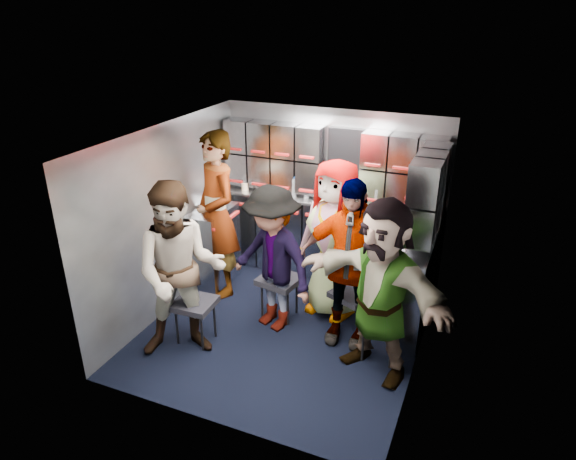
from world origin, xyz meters
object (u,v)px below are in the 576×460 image
at_px(jump_seat_mid_left, 279,282).
at_px(jump_seat_near_right, 381,324).
at_px(jump_seat_mid_right, 352,296).
at_px(attendant_standing, 217,215).
at_px(jump_seat_near_left, 194,306).
at_px(attendant_arc_d, 349,264).
at_px(attendant_arc_e, 381,290).
at_px(attendant_arc_a, 180,272).
at_px(attendant_arc_c, 334,240).
at_px(jump_seat_center, 338,273).
at_px(attendant_arc_b, 272,259).

relative_size(jump_seat_mid_left, jump_seat_near_right, 1.11).
height_order(jump_seat_mid_right, jump_seat_near_right, jump_seat_mid_right).
relative_size(jump_seat_mid_left, attendant_standing, 0.25).
xyz_separation_m(jump_seat_mid_left, attendant_standing, (-0.90, 0.26, 0.55)).
relative_size(jump_seat_near_left, attendant_arc_d, 0.27).
bearing_deg(attendant_arc_e, jump_seat_mid_right, 149.88).
relative_size(attendant_arc_a, attendant_arc_c, 1.01).
bearing_deg(attendant_arc_a, jump_seat_mid_left, 27.41).
xyz_separation_m(jump_seat_mid_left, jump_seat_center, (0.51, 0.52, -0.04)).
bearing_deg(attendant_arc_a, jump_seat_near_left, 61.01).
relative_size(jump_seat_mid_left, attendant_arc_a, 0.27).
relative_size(jump_seat_mid_right, attendant_arc_a, 0.28).
bearing_deg(jump_seat_mid_left, attendant_arc_d, -8.35).
height_order(jump_seat_center, jump_seat_mid_right, jump_seat_mid_right).
bearing_deg(attendant_arc_e, attendant_arc_c, 153.93).
xyz_separation_m(jump_seat_near_left, attendant_arc_c, (1.12, 1.08, 0.47)).
height_order(attendant_standing, attendant_arc_b, attendant_standing).
distance_m(jump_seat_center, attendant_arc_c, 0.53).
xyz_separation_m(jump_seat_near_left, attendant_arc_d, (1.42, 0.63, 0.46)).
bearing_deg(jump_seat_near_left, attendant_arc_d, 23.94).
relative_size(jump_seat_near_left, attendant_arc_e, 0.27).
bearing_deg(attendant_arc_a, attendant_arc_c, 19.42).
relative_size(jump_seat_near_left, attendant_arc_c, 0.27).
relative_size(jump_seat_center, attendant_arc_a, 0.26).
height_order(jump_seat_mid_left, jump_seat_mid_right, jump_seat_mid_left).
height_order(jump_seat_near_right, attendant_arc_e, attendant_arc_e).
distance_m(attendant_arc_a, attendant_arc_b, 0.97).
bearing_deg(attendant_arc_d, jump_seat_near_right, -25.86).
relative_size(jump_seat_near_left, jump_seat_center, 1.00).
distance_m(jump_seat_near_left, jump_seat_near_right, 1.87).
distance_m(attendant_standing, attendant_arc_c, 1.41).
bearing_deg(jump_seat_mid_right, attendant_arc_c, 137.33).
bearing_deg(jump_seat_near_right, attendant_arc_e, -90.00).
distance_m(jump_seat_mid_left, attendant_arc_d, 0.93).
bearing_deg(attendant_arc_d, attendant_arc_b, -177.01).
bearing_deg(jump_seat_mid_right, attendant_arc_d, -90.00).
relative_size(jump_seat_near_right, attendant_arc_d, 0.25).
relative_size(jump_seat_near_left, jump_seat_mid_left, 0.97).
relative_size(jump_seat_near_left, attendant_standing, 0.24).
bearing_deg(jump_seat_near_right, attendant_arc_b, 174.31).
xyz_separation_m(jump_seat_mid_left, attendant_arc_e, (1.20, -0.48, 0.44)).
bearing_deg(attendant_arc_b, attendant_standing, 174.43).
xyz_separation_m(attendant_arc_a, attendant_arc_b, (0.62, 0.75, -0.10)).
relative_size(jump_seat_center, attendant_standing, 0.24).
bearing_deg(jump_seat_center, attendant_arc_b, -125.97).
bearing_deg(attendant_arc_b, jump_seat_mid_left, 110.37).
xyz_separation_m(jump_seat_near_right, attendant_arc_a, (-1.82, -0.63, 0.51)).
height_order(jump_seat_center, attendant_standing, attendant_standing).
height_order(jump_seat_center, attendant_arc_e, attendant_arc_e).
bearing_deg(attendant_arc_a, attendant_arc_e, -15.17).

